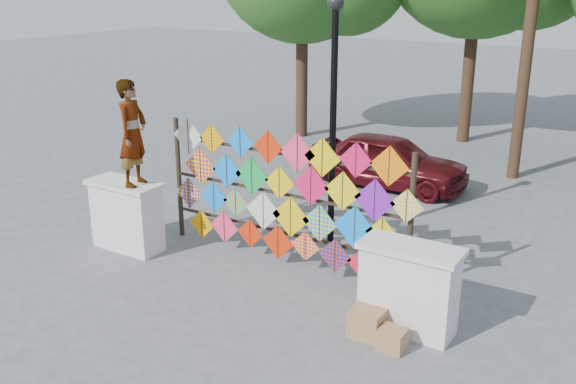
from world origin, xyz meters
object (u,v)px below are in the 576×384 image
at_px(vendor_woman, 132,133).
at_px(sedan, 389,161).
at_px(lamppost, 333,100).
at_px(kite_rack, 286,198).

bearing_deg(vendor_woman, sedan, -34.90).
bearing_deg(sedan, lamppost, -174.18).
xyz_separation_m(vendor_woman, sedan, (2.25, 5.89, -1.57)).
xyz_separation_m(kite_rack, sedan, (-0.26, 4.97, -0.59)).
bearing_deg(lamppost, kite_rack, -98.33).
distance_m(vendor_woman, lamppost, 3.51).
xyz_separation_m(kite_rack, lamppost, (0.19, 1.27, 1.47)).
distance_m(kite_rack, lamppost, 1.95).
bearing_deg(sedan, vendor_woman, 158.09).
relative_size(kite_rack, lamppost, 1.09).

